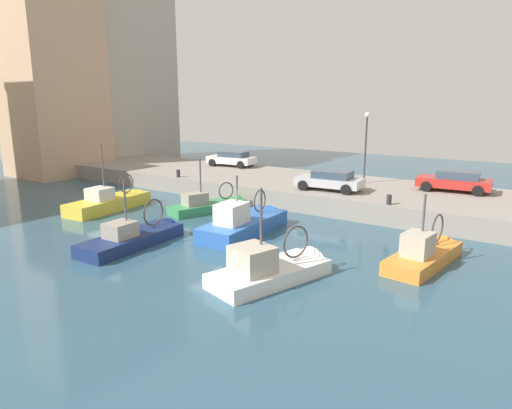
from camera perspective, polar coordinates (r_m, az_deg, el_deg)
water_surface at (r=23.08m, az=-4.45°, el=-4.35°), size 80.00×80.00×0.00m
quay_wall at (r=32.38m, az=8.49°, el=1.68°), size 9.00×56.00×1.20m
fishing_boat_orange at (r=21.15m, az=20.46°, el=-6.38°), size 5.86×2.30×3.84m
fishing_boat_blue at (r=24.25m, az=-1.11°, el=-3.11°), size 6.76×2.49×4.10m
fishing_boat_white at (r=18.11m, az=2.64°, el=-8.72°), size 5.97×3.41×4.60m
fishing_boat_yellow at (r=30.77m, az=-17.40°, el=-0.30°), size 6.70×2.40×5.07m
fishing_boat_navy at (r=23.00m, az=-14.47°, el=-4.52°), size 6.33×2.11×4.07m
fishing_boat_green at (r=29.02m, az=-5.41°, el=-0.53°), size 5.93×3.26×4.17m
parked_car_silver at (r=29.47m, az=9.22°, el=3.04°), size 2.34×4.33×1.26m
parked_car_white at (r=39.80m, az=-3.03°, el=5.76°), size 2.29×4.33×1.30m
parked_car_red at (r=31.27m, az=23.54°, el=2.74°), size 2.31×4.48×1.32m
mooring_bollard_south at (r=26.21m, az=16.26°, el=0.59°), size 0.28×0.28×0.55m
mooring_bollard_mid at (r=34.63m, az=-9.67°, el=3.83°), size 0.28×0.28×0.55m
quay_streetlamp at (r=32.32m, az=13.58°, el=8.34°), size 0.36×0.36×4.83m
waterfront_building_west_mid at (r=46.72m, az=-24.31°, el=16.61°), size 7.70×6.83×21.41m
waterfront_building_central at (r=53.33m, az=-16.82°, el=17.41°), size 10.12×8.11×22.95m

